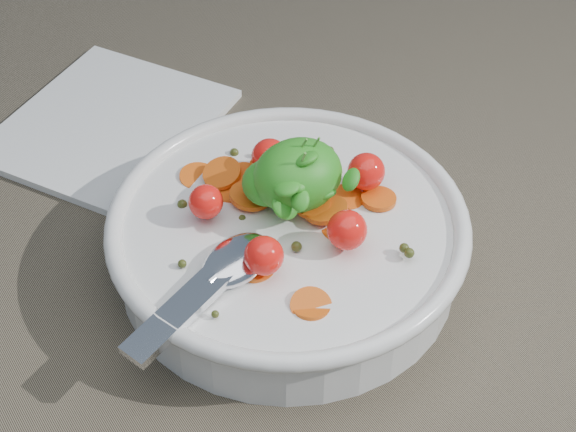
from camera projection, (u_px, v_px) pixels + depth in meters
ground at (254, 282)px, 0.63m from camera, size 6.00×6.00×0.00m
bowl at (288, 238)px, 0.62m from camera, size 0.27×0.25×0.11m
napkin at (109, 125)px, 0.76m from camera, size 0.24×0.23×0.01m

